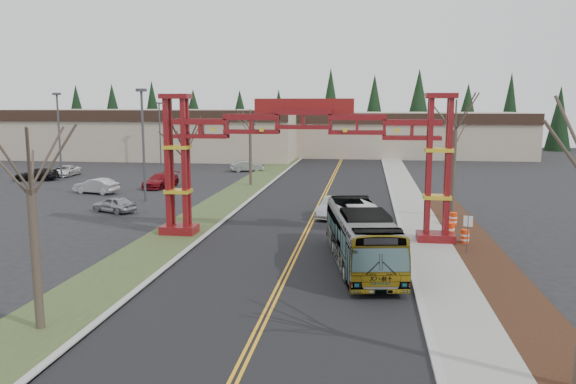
% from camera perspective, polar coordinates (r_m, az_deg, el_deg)
% --- Properties ---
extents(ground, '(200.00, 200.00, 0.00)m').
position_cam_1_polar(ground, '(18.24, -5.16, -17.96)').
color(ground, black).
rests_on(ground, ground).
extents(road, '(12.00, 110.00, 0.02)m').
position_cam_1_polar(road, '(41.83, 2.65, -2.49)').
color(road, black).
rests_on(road, ground).
extents(lane_line_left, '(0.12, 100.00, 0.01)m').
position_cam_1_polar(lane_line_left, '(41.84, 2.48, -2.47)').
color(lane_line_left, orange).
rests_on(lane_line_left, road).
extents(lane_line_right, '(0.12, 100.00, 0.01)m').
position_cam_1_polar(lane_line_right, '(41.81, 2.81, -2.47)').
color(lane_line_right, orange).
rests_on(lane_line_right, road).
extents(curb_right, '(0.30, 110.00, 0.15)m').
position_cam_1_polar(curb_right, '(41.71, 11.10, -2.59)').
color(curb_right, '#AAAAA5').
rests_on(curb_right, ground).
extents(sidewalk_right, '(2.60, 110.00, 0.14)m').
position_cam_1_polar(sidewalk_right, '(41.81, 13.08, -2.63)').
color(sidewalk_right, gray).
rests_on(sidewalk_right, ground).
extents(landscape_strip, '(2.60, 50.00, 0.12)m').
position_cam_1_polar(landscape_strip, '(27.84, 21.17, -8.81)').
color(landscape_strip, black).
rests_on(landscape_strip, ground).
extents(grass_median, '(4.00, 110.00, 0.08)m').
position_cam_1_polar(grass_median, '(43.29, -7.96, -2.14)').
color(grass_median, '#354522').
rests_on(grass_median, ground).
extents(curb_left, '(0.30, 110.00, 0.15)m').
position_cam_1_polar(curb_left, '(42.82, -5.58, -2.17)').
color(curb_left, '#AAAAA5').
rests_on(curb_left, ground).
extents(gateway_arch, '(18.20, 1.60, 8.90)m').
position_cam_1_polar(gateway_arch, '(34.13, 1.61, 5.08)').
color(gateway_arch, '#5B0C0F').
rests_on(gateway_arch, ground).
extents(retail_building_west, '(46.00, 22.30, 7.50)m').
position_cam_1_polar(retail_building_west, '(94.19, -13.09, 5.89)').
color(retail_building_west, tan).
rests_on(retail_building_west, ground).
extents(retail_building_east, '(38.00, 20.30, 7.00)m').
position_cam_1_polar(retail_building_east, '(96.11, 11.77, 5.84)').
color(retail_building_east, tan).
rests_on(retail_building_east, ground).
extents(conifer_treeline, '(116.10, 5.60, 13.00)m').
position_cam_1_polar(conifer_treeline, '(107.91, 6.19, 7.86)').
color(conifer_treeline, black).
rests_on(conifer_treeline, ground).
extents(transit_bus, '(4.30, 11.12, 3.02)m').
position_cam_1_polar(transit_bus, '(29.13, 7.45, -4.55)').
color(transit_bus, '#A8ACB0').
rests_on(transit_bus, ground).
extents(silver_sedan, '(2.69, 4.86, 1.52)m').
position_cam_1_polar(silver_sedan, '(41.45, 4.75, -1.56)').
color(silver_sedan, '#A5A8AD').
rests_on(silver_sedan, ground).
extents(parked_car_near_a, '(3.96, 2.77, 1.25)m').
position_cam_1_polar(parked_car_near_a, '(45.35, -17.23, -1.20)').
color(parked_car_near_a, '#9A9CA1').
rests_on(parked_car_near_a, ground).
extents(parked_car_near_b, '(4.56, 2.48, 1.42)m').
position_cam_1_polar(parked_car_near_b, '(55.55, -18.91, 0.59)').
color(parked_car_near_b, silver).
rests_on(parked_car_near_b, ground).
extents(parked_car_mid_a, '(2.78, 5.25, 1.45)m').
position_cam_1_polar(parked_car_mid_a, '(57.75, -12.81, 1.16)').
color(parked_car_mid_a, maroon).
rests_on(parked_car_mid_a, ground).
extents(parked_car_far_a, '(4.28, 2.89, 1.34)m').
position_cam_1_polar(parked_car_far_a, '(70.25, -4.20, 2.64)').
color(parked_car_far_a, '#919698').
rests_on(parked_car_far_a, ground).
extents(parked_car_far_b, '(2.25, 4.50, 1.23)m').
position_cam_1_polar(parked_car_far_b, '(70.48, -21.60, 2.01)').
color(parked_car_far_b, white).
rests_on(parked_car_far_b, ground).
extents(parked_car_far_c, '(4.97, 3.01, 1.35)m').
position_cam_1_polar(parked_car_far_c, '(67.60, -24.20, 1.65)').
color(parked_car_far_c, black).
rests_on(parked_car_far_c, ground).
extents(bare_tree_median_near, '(3.21, 3.21, 7.42)m').
position_cam_1_polar(bare_tree_median_near, '(21.92, -24.67, 0.30)').
color(bare_tree_median_near, '#382D26').
rests_on(bare_tree_median_near, ground).
extents(bare_tree_median_mid, '(3.45, 3.45, 7.84)m').
position_cam_1_polar(bare_tree_median_mid, '(37.77, -10.25, 4.61)').
color(bare_tree_median_mid, '#382D26').
rests_on(bare_tree_median_mid, ground).
extents(bare_tree_median_far, '(2.90, 2.90, 7.82)m').
position_cam_1_polar(bare_tree_median_far, '(57.46, -3.87, 6.46)').
color(bare_tree_median_far, '#382D26').
rests_on(bare_tree_median_far, ground).
extents(bare_tree_right_far, '(3.31, 3.31, 8.62)m').
position_cam_1_polar(bare_tree_right_far, '(41.86, 16.62, 5.96)').
color(bare_tree_right_far, '#382D26').
rests_on(bare_tree_right_far, ground).
extents(light_pole_near, '(0.83, 0.42, 9.58)m').
position_cam_1_polar(light_pole_near, '(49.31, -14.51, 5.44)').
color(light_pole_near, '#3F3F44').
rests_on(light_pole_near, ground).
extents(light_pole_mid, '(0.83, 0.41, 9.56)m').
position_cam_1_polar(light_pole_mid, '(68.10, -22.26, 5.92)').
color(light_pole_mid, '#3F3F44').
rests_on(light_pole_mid, ground).
extents(light_pole_far, '(0.74, 0.37, 8.58)m').
position_cam_1_polar(light_pole_far, '(79.24, -12.89, 6.26)').
color(light_pole_far, '#3F3F44').
rests_on(light_pole_far, ground).
extents(street_sign, '(0.48, 0.20, 2.17)m').
position_cam_1_polar(street_sign, '(32.54, 17.81, -3.39)').
color(street_sign, '#3F3F44').
rests_on(street_sign, ground).
extents(barrel_south, '(0.50, 0.50, 0.92)m').
position_cam_1_polar(barrel_south, '(34.96, 17.53, -4.40)').
color(barrel_south, red).
rests_on(barrel_south, ground).
extents(barrel_mid, '(0.60, 0.60, 1.12)m').
position_cam_1_polar(barrel_mid, '(35.71, 16.09, -3.90)').
color(barrel_mid, red).
rests_on(barrel_mid, ground).
extents(barrel_north, '(0.52, 0.52, 0.96)m').
position_cam_1_polar(barrel_north, '(39.93, 16.43, -2.70)').
color(barrel_north, red).
rests_on(barrel_north, ground).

